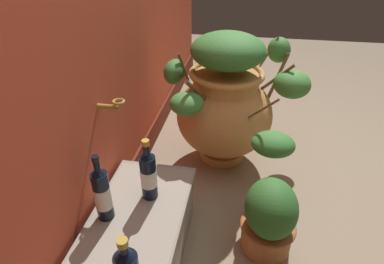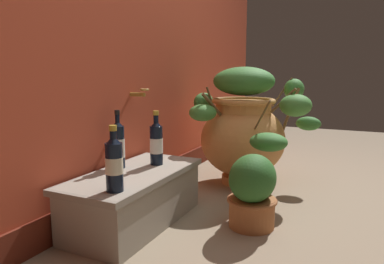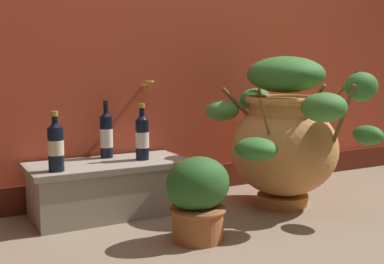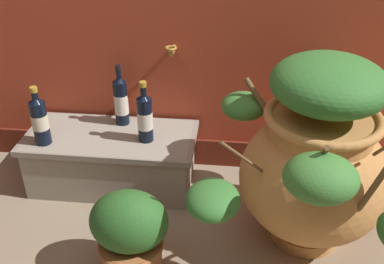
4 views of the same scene
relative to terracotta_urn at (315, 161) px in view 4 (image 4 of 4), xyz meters
name	(u,v)px [view 4 (image 4 of 4)]	position (x,y,z in m)	size (l,w,h in m)	color
terracotta_urn	(315,161)	(0.00, 0.00, 0.00)	(0.85, 0.90, 0.84)	#D68E4C
stone_ledge	(113,157)	(-0.93, 0.31, -0.26)	(0.84, 0.40, 0.28)	#9E9384
wine_bottle_left	(121,100)	(-0.90, 0.44, 0.00)	(0.07, 0.07, 0.32)	black
wine_bottle_middle	(39,119)	(-1.23, 0.21, 0.00)	(0.08, 0.08, 0.29)	black
wine_bottle_right	(145,116)	(-0.75, 0.29, 0.00)	(0.07, 0.07, 0.31)	black
potted_shrub	(130,234)	(-0.71, -0.26, -0.21)	(0.30, 0.26, 0.39)	#B26638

